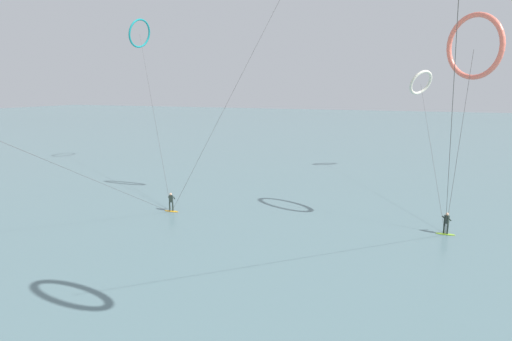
{
  "coord_description": "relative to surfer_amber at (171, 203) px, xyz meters",
  "views": [
    {
      "loc": [
        8.15,
        1.41,
        10.86
      ],
      "look_at": [
        0.0,
        22.47,
        6.19
      ],
      "focal_mm": 28.04,
      "sensor_mm": 36.0,
      "label": 1
    }
  ],
  "objects": [
    {
      "name": "kite_teal",
      "position": [
        -14.97,
        16.94,
        17.07
      ],
      "size": [
        15.89,
        18.95,
        19.78
      ],
      "rotation": [
        0.0,
        0.0,
        4.58
      ],
      "color": "teal",
      "rests_on": "ground"
    },
    {
      "name": "surfer_amber",
      "position": [
        0.0,
        0.0,
        0.0
      ],
      "size": [
        1.4,
        0.65,
        1.7
      ],
      "rotation": [
        0.0,
        0.0,
        0.35
      ],
      "color": "orange",
      "rests_on": "ground"
    },
    {
      "name": "kite_ivory",
      "position": [
        20.13,
        25.46,
        10.68
      ],
      "size": [
        4.0,
        24.71,
        13.08
      ],
      "rotation": [
        0.0,
        0.0,
        3.93
      ],
      "color": "silver",
      "rests_on": "ground"
    },
    {
      "name": "surfer_lime",
      "position": [
        22.36,
        2.56,
        0.0
      ],
      "size": [
        1.4,
        0.71,
        1.7
      ],
      "rotation": [
        0.0,
        0.0,
        5.68
      ],
      "color": "#8CC62D",
      "rests_on": "ground"
    },
    {
      "name": "sea_water",
      "position": [
        11.19,
        76.97,
        -0.78
      ],
      "size": [
        400.0,
        200.0,
        0.08
      ],
      "primitive_type": "cube",
      "color": "slate",
      "rests_on": "ground"
    },
    {
      "name": "kite_coral",
      "position": [
        23.05,
        3.28,
        12.84
      ],
      "size": [
        3.83,
        3.85,
        15.94
      ],
      "rotation": [
        0.0,
        0.0,
        2.35
      ],
      "color": "#EA7260",
      "rests_on": "ground"
    }
  ]
}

